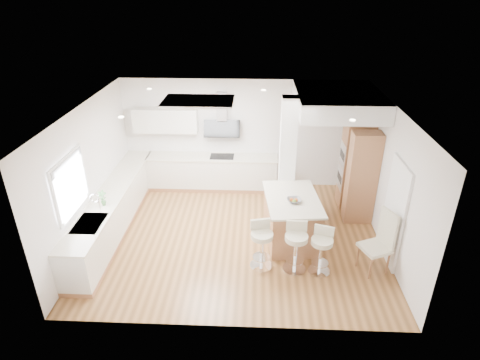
# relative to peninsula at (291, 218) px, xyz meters

# --- Properties ---
(ground) EXTENTS (6.00, 6.00, 0.00)m
(ground) POSITION_rel_peninsula_xyz_m (-1.12, 0.01, -0.49)
(ground) COLOR #A06C3B
(ground) RESTS_ON ground
(ceiling) EXTENTS (6.00, 5.00, 0.02)m
(ceiling) POSITION_rel_peninsula_xyz_m (-1.12, 0.01, -0.49)
(ceiling) COLOR white
(ceiling) RESTS_ON ground
(wall_back) EXTENTS (6.00, 0.04, 2.80)m
(wall_back) POSITION_rel_peninsula_xyz_m (-1.12, 2.51, 0.91)
(wall_back) COLOR white
(wall_back) RESTS_ON ground
(wall_left) EXTENTS (0.04, 5.00, 2.80)m
(wall_left) POSITION_rel_peninsula_xyz_m (-4.12, 0.01, 0.91)
(wall_left) COLOR white
(wall_left) RESTS_ON ground
(wall_right) EXTENTS (0.04, 5.00, 2.80)m
(wall_right) POSITION_rel_peninsula_xyz_m (1.88, 0.01, 0.91)
(wall_right) COLOR white
(wall_right) RESTS_ON ground
(skylight) EXTENTS (4.10, 2.10, 0.06)m
(skylight) POSITION_rel_peninsula_xyz_m (-1.91, 0.61, 2.28)
(skylight) COLOR white
(skylight) RESTS_ON ground
(window_left) EXTENTS (0.06, 1.28, 1.07)m
(window_left) POSITION_rel_peninsula_xyz_m (-4.08, -0.89, 1.20)
(window_left) COLOR white
(window_left) RESTS_ON ground
(doorway_right) EXTENTS (0.05, 1.00, 2.10)m
(doorway_right) POSITION_rel_peninsula_xyz_m (1.85, -0.59, 0.51)
(doorway_right) COLOR #4F463E
(doorway_right) RESTS_ON ground
(counter_left) EXTENTS (0.63, 4.50, 1.35)m
(counter_left) POSITION_rel_peninsula_xyz_m (-3.82, 0.24, -0.03)
(counter_left) COLOR #AB7349
(counter_left) RESTS_ON ground
(counter_back) EXTENTS (3.62, 0.63, 2.50)m
(counter_back) POSITION_rel_peninsula_xyz_m (-2.03, 2.24, 0.20)
(counter_back) COLOR #AB7349
(counter_back) RESTS_ON ground
(pillar) EXTENTS (0.35, 0.35, 2.80)m
(pillar) POSITION_rel_peninsula_xyz_m (-0.07, 0.96, 0.91)
(pillar) COLOR white
(pillar) RESTS_ON ground
(soffit) EXTENTS (1.78, 2.20, 0.40)m
(soffit) POSITION_rel_peninsula_xyz_m (0.98, 1.41, 2.11)
(soffit) COLOR white
(soffit) RESTS_ON ground
(oven_column) EXTENTS (0.63, 1.21, 2.10)m
(oven_column) POSITION_rel_peninsula_xyz_m (1.56, 1.24, 0.56)
(oven_column) COLOR #AB7349
(oven_column) RESTS_ON ground
(peninsula) EXTENTS (1.21, 1.70, 1.05)m
(peninsula) POSITION_rel_peninsula_xyz_m (0.00, 0.00, 0.00)
(peninsula) COLOR #AB7349
(peninsula) RESTS_ON ground
(bar_stool_a) EXTENTS (0.52, 0.52, 0.96)m
(bar_stool_a) POSITION_rel_peninsula_xyz_m (-0.62, -0.95, 0.05)
(bar_stool_a) COLOR white
(bar_stool_a) RESTS_ON ground
(bar_stool_b) EXTENTS (0.46, 0.46, 0.99)m
(bar_stool_b) POSITION_rel_peninsula_xyz_m (0.01, -1.02, 0.06)
(bar_stool_b) COLOR white
(bar_stool_b) RESTS_ON ground
(bar_stool_c) EXTENTS (0.52, 0.52, 0.93)m
(bar_stool_c) POSITION_rel_peninsula_xyz_m (0.48, -1.06, 0.03)
(bar_stool_c) COLOR white
(bar_stool_c) RESTS_ON ground
(dining_chair) EXTENTS (0.63, 0.63, 1.24)m
(dining_chair) POSITION_rel_peninsula_xyz_m (1.57, -0.94, 0.17)
(dining_chair) COLOR beige
(dining_chair) RESTS_ON ground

